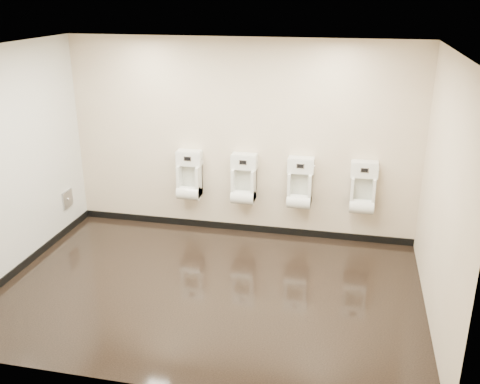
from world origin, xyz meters
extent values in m
cube|color=black|center=(0.00, 0.00, 0.00)|extent=(5.00, 3.50, 0.00)
cube|color=white|center=(0.00, 0.00, 2.80)|extent=(5.00, 3.50, 0.00)
cube|color=beige|center=(0.00, 1.75, 1.40)|extent=(5.00, 0.02, 2.80)
cube|color=beige|center=(0.00, -1.75, 1.40)|extent=(5.00, 0.02, 2.80)
cube|color=beige|center=(-2.50, 0.00, 1.40)|extent=(0.02, 3.50, 2.80)
cube|color=beige|center=(2.50, 0.00, 1.40)|extent=(0.02, 3.50, 2.80)
cube|color=silver|center=(-2.50, 0.00, 1.40)|extent=(0.01, 3.50, 2.80)
cube|color=black|center=(0.00, 1.74, 0.05)|extent=(5.00, 0.02, 0.10)
cube|color=black|center=(-2.49, 0.00, 0.05)|extent=(0.02, 3.50, 0.10)
cube|color=#9E9EA3|center=(-2.48, 1.20, 0.50)|extent=(0.03, 0.25, 0.25)
cylinder|color=silver|center=(-2.46, 1.20, 0.50)|extent=(0.02, 0.04, 0.04)
cube|color=white|center=(-0.73, 1.63, 0.77)|extent=(0.33, 0.24, 0.46)
cube|color=silver|center=(-0.73, 1.71, 0.81)|extent=(0.25, 0.01, 0.34)
cylinder|color=white|center=(-0.73, 1.57, 0.60)|extent=(0.33, 0.20, 0.20)
cube|color=white|center=(-0.73, 1.66, 1.10)|extent=(0.36, 0.17, 0.20)
cube|color=black|center=(-0.73, 1.57, 1.12)|extent=(0.09, 0.01, 0.05)
cube|color=silver|center=(-0.73, 1.57, 1.12)|extent=(0.11, 0.01, 0.07)
cylinder|color=silver|center=(-0.55, 1.66, 1.10)|extent=(0.01, 0.03, 0.03)
cube|color=white|center=(0.07, 1.63, 0.77)|extent=(0.33, 0.24, 0.46)
cube|color=silver|center=(0.07, 1.71, 0.81)|extent=(0.25, 0.01, 0.34)
cylinder|color=white|center=(0.07, 1.57, 0.60)|extent=(0.33, 0.20, 0.20)
cube|color=white|center=(0.07, 1.66, 1.10)|extent=(0.36, 0.17, 0.20)
cube|color=black|center=(0.07, 1.57, 1.12)|extent=(0.09, 0.01, 0.05)
cube|color=silver|center=(0.07, 1.57, 1.12)|extent=(0.11, 0.01, 0.07)
cylinder|color=silver|center=(0.26, 1.66, 1.10)|extent=(0.01, 0.03, 0.03)
cube|color=white|center=(0.88, 1.63, 0.77)|extent=(0.33, 0.24, 0.46)
cube|color=silver|center=(0.88, 1.71, 0.81)|extent=(0.25, 0.01, 0.34)
cylinder|color=white|center=(0.88, 1.57, 0.60)|extent=(0.33, 0.20, 0.20)
cube|color=white|center=(0.88, 1.66, 1.10)|extent=(0.36, 0.17, 0.20)
cube|color=black|center=(0.88, 1.57, 1.12)|extent=(0.09, 0.01, 0.05)
cube|color=silver|center=(0.88, 1.57, 1.12)|extent=(0.11, 0.01, 0.07)
cylinder|color=silver|center=(1.07, 1.66, 1.10)|extent=(0.01, 0.03, 0.03)
cube|color=white|center=(1.74, 1.63, 0.77)|extent=(0.33, 0.24, 0.46)
cube|color=silver|center=(1.74, 1.71, 0.81)|extent=(0.25, 0.01, 0.34)
cylinder|color=white|center=(1.74, 1.57, 0.60)|extent=(0.33, 0.20, 0.20)
cube|color=white|center=(1.74, 1.66, 1.10)|extent=(0.36, 0.17, 0.20)
cube|color=black|center=(1.74, 1.57, 1.12)|extent=(0.09, 0.01, 0.05)
cube|color=silver|center=(1.74, 1.57, 1.12)|extent=(0.11, 0.01, 0.07)
cylinder|color=silver|center=(1.93, 1.66, 1.10)|extent=(0.01, 0.03, 0.03)
camera|label=1|loc=(1.55, -5.40, 3.36)|focal=40.00mm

